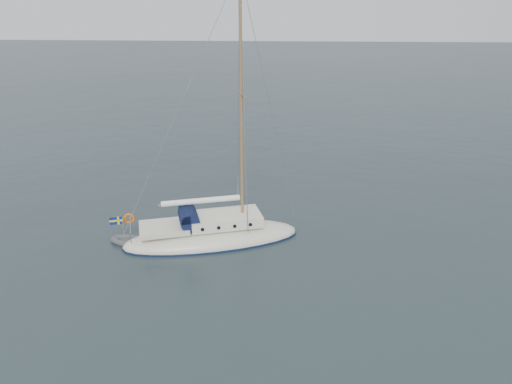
{
  "coord_description": "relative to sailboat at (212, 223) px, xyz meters",
  "views": [
    {
      "loc": [
        2.46,
        -23.77,
        12.99
      ],
      "look_at": [
        0.94,
        0.0,
        3.78
      ],
      "focal_mm": 35.0,
      "sensor_mm": 36.0,
      "label": 1
    }
  ],
  "objects": [
    {
      "name": "ground",
      "position": [
        1.69,
        -1.75,
        -1.14
      ],
      "size": [
        300.0,
        300.0,
        0.0
      ],
      "primitive_type": "plane",
      "color": "black",
      "rests_on": "ground"
    },
    {
      "name": "sailboat",
      "position": [
        0.0,
        0.0,
        0.0
      ],
      "size": [
        10.59,
        3.17,
        15.08
      ],
      "rotation": [
        0.0,
        0.0,
        0.3
      ],
      "color": "silver",
      "rests_on": "ground"
    },
    {
      "name": "dinghy",
      "position": [
        -4.61,
        -0.6,
        -0.98
      ],
      "size": [
        2.49,
        1.12,
        0.36
      ],
      "rotation": [
        0.0,
        0.0,
        -0.22
      ],
      "color": "#47484C",
      "rests_on": "ground"
    }
  ]
}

